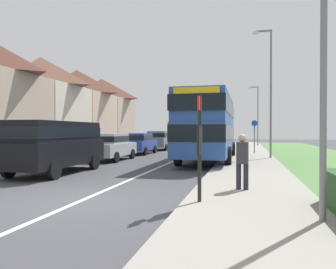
{
  "coord_description": "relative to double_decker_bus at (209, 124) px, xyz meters",
  "views": [
    {
      "loc": [
        4.03,
        -7.28,
        1.78
      ],
      "look_at": [
        0.79,
        6.43,
        1.6
      ],
      "focal_mm": 34.98,
      "sensor_mm": 36.0,
      "label": 1
    }
  ],
  "objects": [
    {
      "name": "ground_plane",
      "position": [
        -1.98,
        -11.69,
        -2.14
      ],
      "size": [
        120.0,
        120.0,
        0.0
      ],
      "primitive_type": "plane",
      "color": "#424247"
    },
    {
      "name": "lane_marking_centre",
      "position": [
        -1.98,
        -3.69,
        -2.14
      ],
      "size": [
        0.14,
        60.0,
        0.01
      ],
      "primitive_type": "cube",
      "color": "silver",
      "rests_on": "ground_plane"
    },
    {
      "name": "pavement_near_side",
      "position": [
        2.22,
        -5.69,
        -2.08
      ],
      "size": [
        3.2,
        68.0,
        0.12
      ],
      "primitive_type": "cube",
      "color": "gray",
      "rests_on": "ground_plane"
    },
    {
      "name": "double_decker_bus",
      "position": [
        0.0,
        0.0,
        0.0
      ],
      "size": [
        2.8,
        10.22,
        3.7
      ],
      "color": "#284C93",
      "rests_on": "ground_plane"
    },
    {
      "name": "parked_van_black",
      "position": [
        -5.59,
        -6.88,
        -0.86
      ],
      "size": [
        2.11,
        5.18,
        2.14
      ],
      "color": "black",
      "rests_on": "ground_plane"
    },
    {
      "name": "parked_car_silver",
      "position": [
        -5.71,
        -0.98,
        -1.26
      ],
      "size": [
        1.92,
        4.26,
        1.6
      ],
      "color": "#B7B7BC",
      "rests_on": "ground_plane"
    },
    {
      "name": "parked_car_blue",
      "position": [
        -5.68,
        4.35,
        -1.28
      ],
      "size": [
        1.87,
        4.07,
        1.56
      ],
      "color": "navy",
      "rests_on": "ground_plane"
    },
    {
      "name": "parked_car_grey",
      "position": [
        -5.55,
        9.8,
        -1.21
      ],
      "size": [
        1.97,
        4.12,
        1.71
      ],
      "color": "slate",
      "rests_on": "ground_plane"
    },
    {
      "name": "pedestrian_at_stop",
      "position": [
        1.97,
        -9.58,
        -1.17
      ],
      "size": [
        0.34,
        0.34,
        1.67
      ],
      "color": "#23232D",
      "rests_on": "ground_plane"
    },
    {
      "name": "bus_stop_sign",
      "position": [
        1.02,
        -11.4,
        -0.6
      ],
      "size": [
        0.09,
        0.52,
        2.6
      ],
      "color": "black",
      "rests_on": "ground_plane"
    },
    {
      "name": "cycle_route_sign",
      "position": [
        2.71,
        5.85,
        -0.71
      ],
      "size": [
        0.44,
        0.08,
        2.52
      ],
      "color": "slate",
      "rests_on": "ground_plane"
    },
    {
      "name": "street_lamp_mid",
      "position": [
        3.45,
        1.58,
        2.32
      ],
      "size": [
        1.14,
        0.2,
        7.81
      ],
      "color": "slate",
      "rests_on": "ground_plane"
    },
    {
      "name": "street_lamp_far",
      "position": [
        3.28,
        18.2,
        1.69
      ],
      "size": [
        1.14,
        0.2,
        6.58
      ],
      "color": "slate",
      "rests_on": "ground_plane"
    },
    {
      "name": "house_terrace_far_side",
      "position": [
        -14.05,
        7.27,
        1.71
      ],
      "size": [
        6.25,
        22.99,
        7.7
      ],
      "color": "tan",
      "rests_on": "ground_plane"
    }
  ]
}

